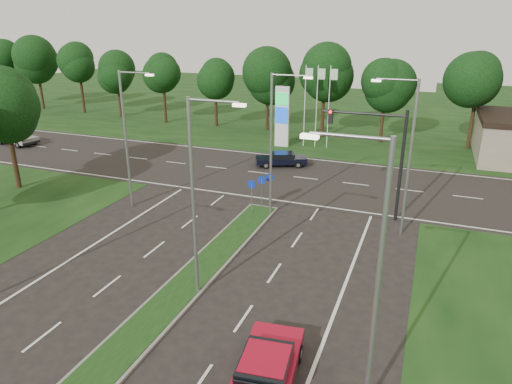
% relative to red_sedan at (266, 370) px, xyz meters
% --- Properties ---
extents(ground, '(160.00, 160.00, 0.00)m').
position_rel_red_sedan_xyz_m(ground, '(-5.68, -1.71, -0.70)').
color(ground, black).
rests_on(ground, ground).
extents(verge_far, '(160.00, 50.00, 0.02)m').
position_rel_red_sedan_xyz_m(verge_far, '(-5.68, 53.29, -0.70)').
color(verge_far, black).
rests_on(verge_far, ground).
extents(cross_road, '(160.00, 12.00, 0.02)m').
position_rel_red_sedan_xyz_m(cross_road, '(-5.68, 22.29, -0.70)').
color(cross_road, black).
rests_on(cross_road, ground).
extents(median_kerb, '(2.00, 26.00, 0.12)m').
position_rel_red_sedan_xyz_m(median_kerb, '(-5.68, 2.29, -0.64)').
color(median_kerb, slate).
rests_on(median_kerb, ground).
extents(streetlight_median_near, '(2.53, 0.22, 9.00)m').
position_rel_red_sedan_xyz_m(streetlight_median_near, '(-4.68, 4.29, 4.38)').
color(streetlight_median_near, gray).
rests_on(streetlight_median_near, ground).
extents(streetlight_median_far, '(2.53, 0.22, 9.00)m').
position_rel_red_sedan_xyz_m(streetlight_median_far, '(-4.68, 14.29, 4.38)').
color(streetlight_median_far, gray).
rests_on(streetlight_median_far, ground).
extents(streetlight_left_far, '(2.53, 0.22, 9.00)m').
position_rel_red_sedan_xyz_m(streetlight_left_far, '(-13.98, 12.29, 4.38)').
color(streetlight_left_far, gray).
rests_on(streetlight_left_far, ground).
extents(streetlight_right_far, '(2.53, 0.22, 9.00)m').
position_rel_red_sedan_xyz_m(streetlight_right_far, '(3.11, 14.29, 4.38)').
color(streetlight_right_far, gray).
rests_on(streetlight_right_far, ground).
extents(streetlight_right_near, '(2.53, 0.22, 9.00)m').
position_rel_red_sedan_xyz_m(streetlight_right_near, '(3.11, 0.29, 4.38)').
color(streetlight_right_near, gray).
rests_on(streetlight_right_near, ground).
extents(traffic_signal, '(5.10, 0.42, 7.00)m').
position_rel_red_sedan_xyz_m(traffic_signal, '(1.50, 16.28, 3.96)').
color(traffic_signal, black).
rests_on(traffic_signal, ground).
extents(median_signs, '(1.16, 1.76, 2.38)m').
position_rel_red_sedan_xyz_m(median_signs, '(-5.68, 14.69, 1.02)').
color(median_signs, gray).
rests_on(median_signs, ground).
extents(gas_pylon, '(5.80, 1.26, 8.00)m').
position_rel_red_sedan_xyz_m(gas_pylon, '(-9.47, 31.34, 2.50)').
color(gas_pylon, silver).
rests_on(gas_pylon, ground).
extents(tree_left_far, '(5.20, 5.20, 8.86)m').
position_rel_red_sedan_xyz_m(tree_left_far, '(-23.58, 12.22, 5.41)').
color(tree_left_far, black).
rests_on(tree_left_far, ground).
extents(treeline_far, '(6.00, 6.00, 9.90)m').
position_rel_red_sedan_xyz_m(treeline_far, '(-5.58, 38.22, 6.13)').
color(treeline_far, black).
rests_on(treeline_far, ground).
extents(red_sedan, '(2.49, 4.91, 1.30)m').
position_rel_red_sedan_xyz_m(red_sedan, '(0.00, 0.00, 0.00)').
color(red_sedan, maroon).
rests_on(red_sedan, ground).
extents(navy_sedan, '(4.67, 3.38, 1.19)m').
position_rel_red_sedan_xyz_m(navy_sedan, '(-7.59, 24.83, -0.06)').
color(navy_sedan, black).
rests_on(navy_sedan, ground).
extents(far_car_a, '(4.87, 2.65, 1.33)m').
position_rel_red_sedan_xyz_m(far_car_a, '(-35.27, 22.16, 0.02)').
color(far_car_a, '#A3A3A3').
rests_on(far_car_a, ground).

